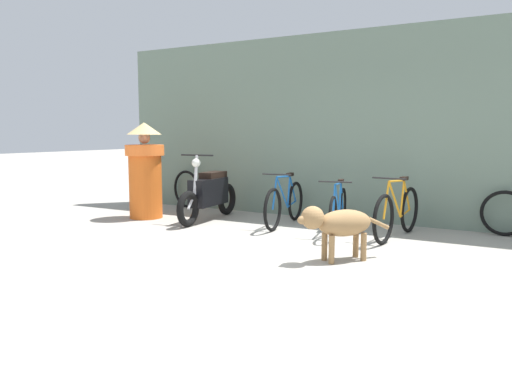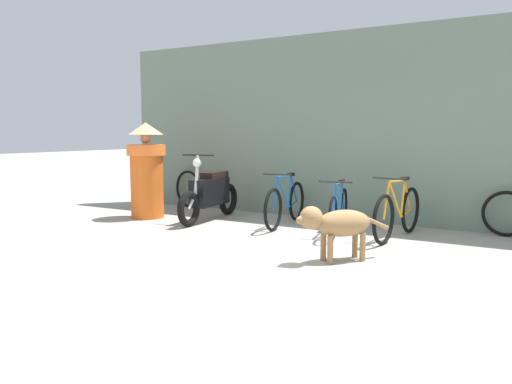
{
  "view_description": "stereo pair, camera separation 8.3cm",
  "coord_description": "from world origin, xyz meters",
  "px_view_note": "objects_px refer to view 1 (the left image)",
  "views": [
    {
      "loc": [
        2.51,
        -4.63,
        1.45
      ],
      "look_at": [
        -0.78,
        1.26,
        0.65
      ],
      "focal_mm": 35.0,
      "sensor_mm": 36.0,
      "label": 1
    },
    {
      "loc": [
        2.58,
        -4.59,
        1.45
      ],
      "look_at": [
        -0.78,
        1.26,
        0.65
      ],
      "focal_mm": 35.0,
      "sensor_mm": 36.0,
      "label": 2
    }
  ],
  "objects_px": {
    "bicycle_1": "(338,210)",
    "motorcycle": "(209,194)",
    "bicycle_2": "(397,213)",
    "spare_tire_left": "(505,213)",
    "bicycle_0": "(285,204)",
    "stray_dog": "(338,223)",
    "spare_tire_right": "(186,189)",
    "person_in_robes": "(145,170)"
  },
  "relations": [
    {
      "from": "bicycle_1",
      "to": "person_in_robes",
      "type": "relative_size",
      "value": 0.98
    },
    {
      "from": "stray_dog",
      "to": "person_in_robes",
      "type": "relative_size",
      "value": 0.59
    },
    {
      "from": "bicycle_1",
      "to": "motorcycle",
      "type": "height_order",
      "value": "motorcycle"
    },
    {
      "from": "stray_dog",
      "to": "bicycle_2",
      "type": "bearing_deg",
      "value": -149.38
    },
    {
      "from": "bicycle_2",
      "to": "stray_dog",
      "type": "height_order",
      "value": "bicycle_2"
    },
    {
      "from": "spare_tire_left",
      "to": "spare_tire_right",
      "type": "xyz_separation_m",
      "value": [
        -5.56,
        -0.01,
        0.04
      ]
    },
    {
      "from": "motorcycle",
      "to": "bicycle_0",
      "type": "bearing_deg",
      "value": 94.54
    },
    {
      "from": "motorcycle",
      "to": "bicycle_1",
      "type": "bearing_deg",
      "value": 86.35
    },
    {
      "from": "bicycle_1",
      "to": "spare_tire_right",
      "type": "bearing_deg",
      "value": -117.07
    },
    {
      "from": "bicycle_0",
      "to": "bicycle_2",
      "type": "relative_size",
      "value": 1.0
    },
    {
      "from": "spare_tire_right",
      "to": "stray_dog",
      "type": "bearing_deg",
      "value": -31.68
    },
    {
      "from": "bicycle_0",
      "to": "motorcycle",
      "type": "bearing_deg",
      "value": -86.52
    },
    {
      "from": "bicycle_2",
      "to": "spare_tire_left",
      "type": "distance_m",
      "value": 1.56
    },
    {
      "from": "bicycle_1",
      "to": "bicycle_2",
      "type": "relative_size",
      "value": 0.96
    },
    {
      "from": "bicycle_1",
      "to": "motorcycle",
      "type": "distance_m",
      "value": 2.25
    },
    {
      "from": "bicycle_1",
      "to": "spare_tire_left",
      "type": "height_order",
      "value": "bicycle_1"
    },
    {
      "from": "bicycle_2",
      "to": "person_in_robes",
      "type": "relative_size",
      "value": 1.02
    },
    {
      "from": "spare_tire_left",
      "to": "bicycle_2",
      "type": "bearing_deg",
      "value": -145.93
    },
    {
      "from": "stray_dog",
      "to": "person_in_robes",
      "type": "distance_m",
      "value": 4.08
    },
    {
      "from": "person_in_robes",
      "to": "spare_tire_right",
      "type": "height_order",
      "value": "person_in_robes"
    },
    {
      "from": "bicycle_1",
      "to": "motorcycle",
      "type": "relative_size",
      "value": 0.87
    },
    {
      "from": "bicycle_2",
      "to": "stray_dog",
      "type": "relative_size",
      "value": 1.75
    },
    {
      "from": "bicycle_1",
      "to": "spare_tire_left",
      "type": "relative_size",
      "value": 2.45
    },
    {
      "from": "bicycle_2",
      "to": "motorcycle",
      "type": "height_order",
      "value": "motorcycle"
    },
    {
      "from": "bicycle_2",
      "to": "spare_tire_left",
      "type": "bearing_deg",
      "value": 130.62
    },
    {
      "from": "bicycle_2",
      "to": "person_in_robes",
      "type": "distance_m",
      "value": 4.22
    },
    {
      "from": "bicycle_2",
      "to": "spare_tire_left",
      "type": "relative_size",
      "value": 2.56
    },
    {
      "from": "stray_dog",
      "to": "spare_tire_right",
      "type": "relative_size",
      "value": 1.31
    },
    {
      "from": "bicycle_1",
      "to": "stray_dog",
      "type": "distance_m",
      "value": 1.62
    },
    {
      "from": "person_in_robes",
      "to": "bicycle_1",
      "type": "bearing_deg",
      "value": -132.74
    },
    {
      "from": "bicycle_2",
      "to": "spare_tire_right",
      "type": "distance_m",
      "value": 4.36
    },
    {
      "from": "bicycle_2",
      "to": "spare_tire_right",
      "type": "height_order",
      "value": "bicycle_2"
    },
    {
      "from": "person_in_robes",
      "to": "spare_tire_left",
      "type": "distance_m",
      "value": 5.64
    },
    {
      "from": "bicycle_0",
      "to": "motorcycle",
      "type": "height_order",
      "value": "motorcycle"
    },
    {
      "from": "spare_tire_left",
      "to": "bicycle_0",
      "type": "bearing_deg",
      "value": -165.84
    },
    {
      "from": "motorcycle",
      "to": "spare_tire_right",
      "type": "distance_m",
      "value": 1.54
    },
    {
      "from": "bicycle_0",
      "to": "bicycle_1",
      "type": "bearing_deg",
      "value": 74.01
    },
    {
      "from": "spare_tire_left",
      "to": "spare_tire_right",
      "type": "height_order",
      "value": "spare_tire_right"
    },
    {
      "from": "motorcycle",
      "to": "spare_tire_left",
      "type": "distance_m",
      "value": 4.48
    },
    {
      "from": "motorcycle",
      "to": "spare_tire_right",
      "type": "height_order",
      "value": "motorcycle"
    },
    {
      "from": "bicycle_1",
      "to": "person_in_robes",
      "type": "xyz_separation_m",
      "value": [
        -3.34,
        -0.34,
        0.5
      ]
    },
    {
      "from": "person_in_robes",
      "to": "bicycle_0",
      "type": "bearing_deg",
      "value": -126.42
    }
  ]
}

